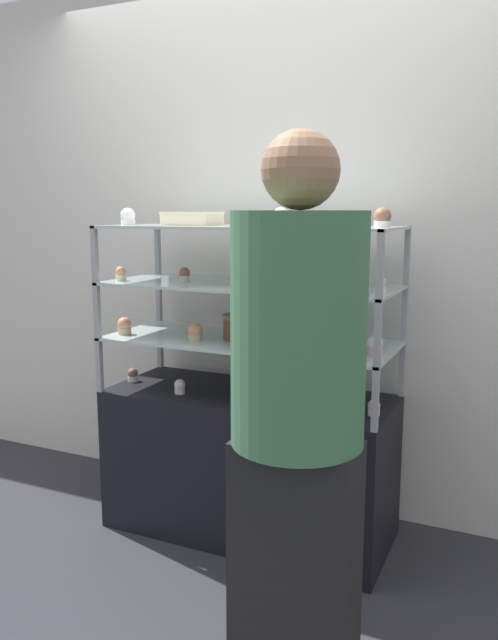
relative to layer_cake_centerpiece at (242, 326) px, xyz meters
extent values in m
plane|color=#2D2D33|center=(0.04, 0.00, -0.95)|extent=(20.00, 20.00, 0.00)
cube|color=silver|center=(0.04, 0.40, 0.35)|extent=(8.00, 0.05, 2.60)
cube|color=black|center=(0.04, 0.00, -0.63)|extent=(1.27, 0.52, 0.65)
cube|color=#99999E|center=(-0.59, 0.25, -0.18)|extent=(0.02, 0.02, 0.25)
cube|color=#99999E|center=(0.66, 0.25, -0.18)|extent=(0.02, 0.02, 0.25)
cube|color=#99999E|center=(-0.59, -0.25, -0.18)|extent=(0.02, 0.02, 0.25)
cube|color=#99999E|center=(0.66, -0.25, -0.18)|extent=(0.02, 0.02, 0.25)
cube|color=#B2C6C1|center=(0.04, 0.00, -0.06)|extent=(1.27, 0.52, 0.01)
cube|color=#99999E|center=(-0.59, 0.25, 0.07)|extent=(0.02, 0.02, 0.25)
cube|color=#99999E|center=(0.66, 0.25, 0.07)|extent=(0.02, 0.02, 0.25)
cube|color=#99999E|center=(-0.59, -0.25, 0.07)|extent=(0.02, 0.02, 0.25)
cube|color=#99999E|center=(0.66, -0.25, 0.07)|extent=(0.02, 0.02, 0.25)
cube|color=#B2C6C1|center=(0.04, 0.00, 0.19)|extent=(1.27, 0.52, 0.01)
cube|color=#99999E|center=(-0.59, 0.25, 0.32)|extent=(0.02, 0.02, 0.25)
cube|color=#99999E|center=(0.66, 0.25, 0.32)|extent=(0.02, 0.02, 0.25)
cube|color=#99999E|center=(-0.59, -0.25, 0.32)|extent=(0.02, 0.02, 0.25)
cube|color=#99999E|center=(0.66, -0.25, 0.32)|extent=(0.02, 0.02, 0.25)
cube|color=#B2C6C1|center=(0.04, 0.00, 0.43)|extent=(1.27, 0.52, 0.01)
cylinder|color=brown|center=(0.00, 0.00, -0.01)|extent=(0.16, 0.16, 0.09)
cylinder|color=#8C5B42|center=(0.00, 0.00, 0.05)|extent=(0.17, 0.17, 0.02)
cube|color=beige|center=(-0.22, -0.03, 0.46)|extent=(0.22, 0.17, 0.05)
cube|color=#F4EAB2|center=(-0.22, -0.03, 0.49)|extent=(0.23, 0.18, 0.01)
cylinder|color=white|center=(-0.55, -0.05, -0.29)|extent=(0.05, 0.05, 0.03)
sphere|color=#8C5B42|center=(-0.55, -0.05, -0.26)|extent=(0.05, 0.05, 0.05)
cylinder|color=beige|center=(-0.24, -0.13, -0.29)|extent=(0.05, 0.05, 0.03)
sphere|color=white|center=(-0.24, -0.13, -0.26)|extent=(0.05, 0.05, 0.05)
cylinder|color=#CCB28C|center=(0.03, -0.10, -0.29)|extent=(0.05, 0.05, 0.03)
sphere|color=white|center=(0.03, -0.10, -0.26)|extent=(0.05, 0.05, 0.05)
cylinder|color=white|center=(0.32, -0.10, -0.29)|extent=(0.05, 0.05, 0.03)
sphere|color=#E5996B|center=(0.32, -0.10, -0.26)|extent=(0.05, 0.05, 0.05)
cylinder|color=white|center=(0.61, -0.07, -0.29)|extent=(0.05, 0.05, 0.03)
sphere|color=silver|center=(0.61, -0.07, -0.26)|extent=(0.05, 0.05, 0.05)
cube|color=white|center=(0.36, -0.24, -0.28)|extent=(0.04, 0.00, 0.04)
cylinder|color=#CCB28C|center=(-0.53, -0.13, -0.04)|extent=(0.06, 0.06, 0.03)
sphere|color=#E5996B|center=(-0.53, -0.13, -0.01)|extent=(0.06, 0.06, 0.06)
cylinder|color=#CCB28C|center=(-0.16, -0.12, -0.04)|extent=(0.06, 0.06, 0.03)
sphere|color=#E5996B|center=(-0.16, -0.12, -0.01)|extent=(0.06, 0.06, 0.06)
cylinder|color=beige|center=(0.22, -0.04, -0.04)|extent=(0.06, 0.06, 0.03)
sphere|color=#8C5B42|center=(0.22, -0.04, -0.01)|extent=(0.06, 0.06, 0.06)
cylinder|color=#CCB28C|center=(0.61, -0.07, -0.04)|extent=(0.06, 0.06, 0.03)
sphere|color=white|center=(0.61, -0.07, -0.01)|extent=(0.06, 0.06, 0.06)
cube|color=white|center=(0.19, -0.24, -0.03)|extent=(0.04, 0.00, 0.04)
cylinder|color=beige|center=(-0.53, -0.14, 0.21)|extent=(0.05, 0.05, 0.03)
sphere|color=#E5996B|center=(-0.53, -0.14, 0.23)|extent=(0.05, 0.05, 0.05)
cylinder|color=beige|center=(-0.25, -0.06, 0.21)|extent=(0.05, 0.05, 0.03)
sphere|color=#8C5B42|center=(-0.25, -0.06, 0.23)|extent=(0.05, 0.05, 0.05)
cylinder|color=white|center=(0.05, -0.07, 0.21)|extent=(0.05, 0.05, 0.03)
sphere|color=#F4EAB2|center=(0.05, -0.07, 0.23)|extent=(0.05, 0.05, 0.05)
cylinder|color=white|center=(0.33, -0.06, 0.21)|extent=(0.05, 0.05, 0.03)
sphere|color=#F4EAB2|center=(0.33, -0.06, 0.23)|extent=(0.05, 0.05, 0.05)
cylinder|color=white|center=(0.63, -0.09, 0.21)|extent=(0.05, 0.05, 0.03)
sphere|color=silver|center=(0.63, -0.09, 0.23)|extent=(0.05, 0.05, 0.05)
cube|color=white|center=(-0.24, -0.24, 0.21)|extent=(0.04, 0.00, 0.04)
cylinder|color=white|center=(-0.53, -0.08, 0.45)|extent=(0.06, 0.06, 0.02)
sphere|color=white|center=(-0.53, -0.08, 0.48)|extent=(0.07, 0.07, 0.07)
cylinder|color=#CCB28C|center=(0.21, -0.08, 0.45)|extent=(0.06, 0.06, 0.02)
sphere|color=silver|center=(0.21, -0.08, 0.48)|extent=(0.07, 0.07, 0.07)
cylinder|color=white|center=(0.62, -0.05, 0.45)|extent=(0.06, 0.06, 0.02)
sphere|color=#8C5B42|center=(0.62, -0.05, 0.48)|extent=(0.07, 0.07, 0.07)
cube|color=white|center=(0.13, -0.24, 0.46)|extent=(0.04, 0.00, 0.04)
cube|color=black|center=(0.55, -0.78, -0.56)|extent=(0.37, 0.20, 0.78)
cylinder|color=#3F724C|center=(0.55, -0.78, 0.16)|extent=(0.39, 0.39, 0.68)
sphere|color=#936B4C|center=(0.55, -0.78, 0.61)|extent=(0.22, 0.22, 0.22)
camera|label=1|loc=(1.16, -2.44, 0.50)|focal=35.00mm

